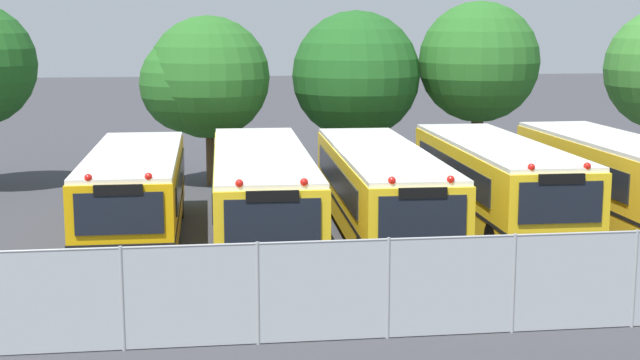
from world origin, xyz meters
name	(u,v)px	position (x,y,z in m)	size (l,w,h in m)	color
ground_plane	(379,234)	(0.00, 0.00, 0.00)	(160.00, 160.00, 0.00)	#38383D
school_bus_0	(135,192)	(-6.80, 0.16, 1.37)	(2.56, 9.41, 2.60)	#EAA80C
school_bus_1	(261,190)	(-3.36, -0.18, 1.38)	(2.86, 11.32, 2.62)	yellow
school_bus_2	(381,188)	(-0.02, -0.22, 1.36)	(2.76, 11.05, 2.58)	yellow
school_bus_3	(495,181)	(3.45, 0.17, 1.41)	(2.70, 10.16, 2.68)	yellow
school_bus_4	(613,179)	(6.86, -0.21, 1.46)	(2.54, 9.56, 2.79)	yellow
tree_1	(202,80)	(-4.88, 8.64, 3.91)	(4.74, 4.47, 6.22)	#4C3823
tree_2	(360,73)	(1.07, 9.20, 4.07)	(4.84, 4.84, 6.42)	#4C3823
tree_3	(481,63)	(5.71, 8.94, 4.44)	(4.59, 4.59, 6.78)	#4C3823
chainlink_fence	(514,282)	(0.90, -8.55, 1.02)	(19.75, 0.07, 1.96)	#9EA0A3
traffic_cone	(493,300)	(0.93, -7.32, 0.27)	(0.41, 0.41, 0.54)	#EA5914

